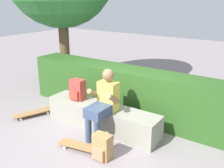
# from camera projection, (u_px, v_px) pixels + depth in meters

# --- Properties ---
(ground_plane) EXTENTS (24.00, 24.00, 0.00)m
(ground_plane) POSITION_uv_depth(u_px,v_px,m) (90.00, 135.00, 4.63)
(ground_plane) COLOR gray
(bench_main) EXTENTS (2.28, 0.49, 0.45)m
(bench_main) POSITION_uv_depth(u_px,v_px,m) (102.00, 117.00, 4.84)
(bench_main) COLOR gray
(bench_main) RESTS_ON ground
(person_skater) EXTENTS (0.49, 0.62, 1.20)m
(person_skater) POSITION_uv_depth(u_px,v_px,m) (103.00, 102.00, 4.42)
(person_skater) COLOR gold
(person_skater) RESTS_ON ground
(skateboard_near_person) EXTENTS (0.82, 0.34, 0.09)m
(skateboard_near_person) POSITION_uv_depth(u_px,v_px,m) (82.00, 146.00, 4.16)
(skateboard_near_person) COLOR olive
(skateboard_near_person) RESTS_ON ground
(skateboard_beside_bench) EXTENTS (0.49, 0.82, 0.09)m
(skateboard_beside_bench) POSITION_uv_depth(u_px,v_px,m) (33.00, 113.00, 5.36)
(skateboard_beside_bench) COLOR olive
(skateboard_beside_bench) RESTS_ON ground
(backpack_on_bench) EXTENTS (0.28, 0.23, 0.40)m
(backpack_on_bench) POSITION_uv_depth(u_px,v_px,m) (77.00, 90.00, 5.00)
(backpack_on_bench) COLOR #B23833
(backpack_on_bench) RESTS_ON bench_main
(backpack_on_ground) EXTENTS (0.28, 0.23, 0.40)m
(backpack_on_ground) POSITION_uv_depth(u_px,v_px,m) (102.00, 147.00, 3.93)
(backpack_on_ground) COLOR #A37A47
(backpack_on_ground) RESTS_ON ground
(hedge_row) EXTENTS (4.59, 0.66, 0.99)m
(hedge_row) POSITION_uv_depth(u_px,v_px,m) (125.00, 91.00, 5.38)
(hedge_row) COLOR #28501C
(hedge_row) RESTS_ON ground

